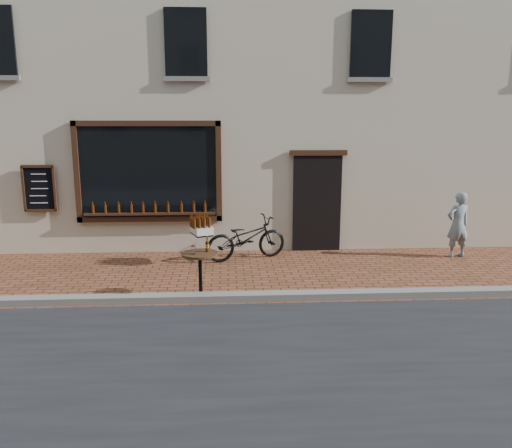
{
  "coord_description": "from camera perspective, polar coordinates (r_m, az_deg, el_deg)",
  "views": [
    {
      "loc": [
        -0.16,
        -7.76,
        2.94
      ],
      "look_at": [
        0.36,
        1.2,
        1.1
      ],
      "focal_mm": 35.0,
      "sensor_mm": 36.0,
      "label": 1
    }
  ],
  "objects": [
    {
      "name": "shop_building",
      "position": [
        14.4,
        -2.84,
        19.79
      ],
      "size": [
        28.0,
        6.2,
        10.0
      ],
      "color": "beige",
      "rests_on": "ground"
    },
    {
      "name": "bistro_table",
      "position": [
        8.46,
        -6.38,
        -4.77
      ],
      "size": [
        0.62,
        0.62,
        1.06
      ],
      "color": "black",
      "rests_on": "ground"
    },
    {
      "name": "pedestrian",
      "position": [
        11.81,
        22.07,
        -0.08
      ],
      "size": [
        0.58,
        0.43,
        1.45
      ],
      "primitive_type": "imported",
      "rotation": [
        0.0,
        0.0,
        3.32
      ],
      "color": "gray",
      "rests_on": "ground"
    },
    {
      "name": "ground",
      "position": [
        8.3,
        -2.06,
        -9.17
      ],
      "size": [
        90.0,
        90.0,
        0.0
      ],
      "primitive_type": "plane",
      "color": "brown",
      "rests_on": "ground"
    },
    {
      "name": "kerb",
      "position": [
        8.46,
        -2.1,
        -8.31
      ],
      "size": [
        90.0,
        0.25,
        0.12
      ],
      "primitive_type": "cube",
      "color": "slate",
      "rests_on": "ground"
    },
    {
      "name": "cargo_bicycle",
      "position": [
        10.79,
        -1.3,
        -1.57
      ],
      "size": [
        2.15,
        1.25,
        1.01
      ],
      "rotation": [
        0.0,
        0.0,
        1.92
      ],
      "color": "black",
      "rests_on": "ground"
    }
  ]
}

